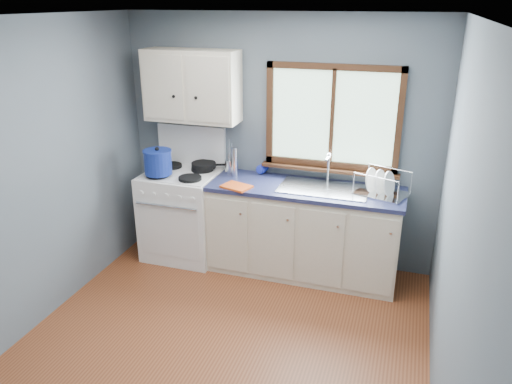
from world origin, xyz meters
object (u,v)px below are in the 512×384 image
(gas_range, at_px, (183,212))
(stockpot, at_px, (158,162))
(skillet, at_px, (204,165))
(thermos, at_px, (234,162))
(utensil_crock, at_px, (230,166))
(base_cabinets, at_px, (303,235))
(sink, at_px, (323,195))
(dish_rack, at_px, (381,188))

(gas_range, bearing_deg, stockpot, -134.07)
(skillet, bearing_deg, thermos, -28.94)
(stockpot, relative_size, utensil_crock, 0.86)
(base_cabinets, xyz_separation_m, thermos, (-0.76, 0.09, 0.66))
(sink, height_order, utensil_crock, utensil_crock)
(stockpot, bearing_deg, sink, 6.39)
(gas_range, height_order, sink, gas_range)
(dish_rack, bearing_deg, thermos, -164.05)
(utensil_crock, bearing_deg, skillet, -173.48)
(sink, height_order, skillet, sink)
(gas_range, xyz_separation_m, thermos, (0.55, 0.11, 0.58))
(gas_range, relative_size, base_cabinets, 0.74)
(stockpot, bearing_deg, base_cabinets, 7.18)
(utensil_crock, xyz_separation_m, dish_rack, (1.53, -0.15, -0.01))
(skillet, bearing_deg, gas_range, -162.25)
(skillet, relative_size, stockpot, 1.35)
(utensil_crock, xyz_separation_m, thermos, (0.07, -0.08, 0.08))
(skillet, distance_m, dish_rack, 1.82)
(base_cabinets, bearing_deg, gas_range, -179.18)
(sink, distance_m, dish_rack, 0.54)
(utensil_crock, bearing_deg, base_cabinets, -11.74)
(base_cabinets, relative_size, dish_rack, 3.48)
(gas_range, relative_size, skillet, 3.34)
(stockpot, relative_size, dish_rack, 0.57)
(utensil_crock, height_order, dish_rack, utensil_crock)
(gas_range, height_order, utensil_crock, gas_range)
(stockpot, bearing_deg, utensil_crock, 29.32)
(skillet, bearing_deg, dish_rack, -25.20)
(gas_range, bearing_deg, thermos, 11.65)
(stockpot, distance_m, thermos, 0.76)
(utensil_crock, distance_m, dish_rack, 1.54)
(base_cabinets, relative_size, stockpot, 6.12)
(sink, distance_m, skillet, 1.30)
(stockpot, bearing_deg, thermos, 21.47)
(thermos, bearing_deg, sink, -5.80)
(base_cabinets, distance_m, utensil_crock, 1.03)
(stockpot, relative_size, thermos, 1.01)
(utensil_crock, relative_size, dish_rack, 0.66)
(sink, relative_size, stockpot, 2.78)
(sink, xyz_separation_m, stockpot, (-1.65, -0.18, 0.23))
(utensil_crock, bearing_deg, stockpot, -150.68)
(thermos, bearing_deg, stockpot, -158.53)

